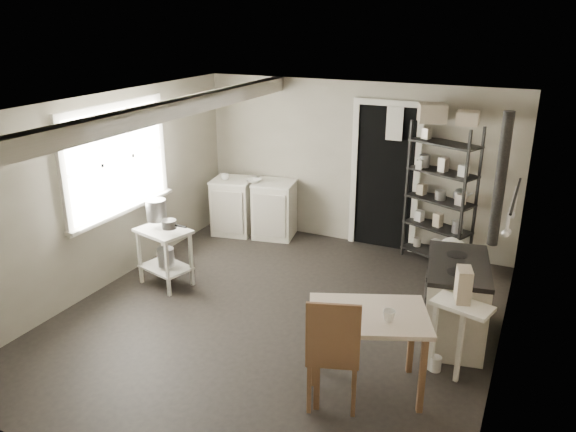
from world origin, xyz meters
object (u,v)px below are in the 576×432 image
at_px(work_table, 367,352).
at_px(chair, 333,352).
at_px(shelf_rack, 441,194).
at_px(stove, 455,298).
at_px(prep_table, 165,254).
at_px(stockpot, 156,210).
at_px(base_cabinets, 254,205).
at_px(flour_sack, 451,257).

bearing_deg(work_table, chair, -128.60).
height_order(shelf_rack, stove, shelf_rack).
relative_size(prep_table, stockpot, 2.79).
distance_m(stockpot, chair, 3.04).
xyz_separation_m(prep_table, chair, (2.63, -1.21, 0.08)).
distance_m(stockpot, work_table, 3.15).
distance_m(base_cabinets, shelf_rack, 2.72).
bearing_deg(shelf_rack, work_table, -66.54).
height_order(chair, flour_sack, chair).
bearing_deg(stockpot, stove, 3.80).
height_order(stove, chair, chair).
relative_size(work_table, chair, 0.96).
xyz_separation_m(shelf_rack, stove, (0.54, -1.81, -0.51)).
relative_size(stockpot, shelf_rack, 0.14).
bearing_deg(shelf_rack, flour_sack, -27.15).
bearing_deg(shelf_rack, stove, -49.86).
distance_m(prep_table, stove, 3.40).
distance_m(chair, flour_sack, 3.01).
bearing_deg(flour_sack, prep_table, -150.68).
bearing_deg(stove, shelf_rack, 96.20).
xyz_separation_m(stove, flour_sack, (-0.27, 1.49, -0.20)).
distance_m(work_table, flour_sack, 2.71).
relative_size(stove, chair, 1.01).
distance_m(base_cabinets, flour_sack, 2.95).
bearing_deg(chair, flour_sack, 62.74).
xyz_separation_m(stockpot, chair, (2.73, -1.24, -0.45)).
xyz_separation_m(base_cabinets, work_table, (2.66, -2.87, -0.08)).
xyz_separation_m(stove, work_table, (-0.54, -1.21, -0.06)).
bearing_deg(stove, prep_table, 174.14).
bearing_deg(work_table, shelf_rack, 89.83).
bearing_deg(chair, stove, 44.84).
bearing_deg(prep_table, stove, 4.45).
height_order(prep_table, base_cabinets, base_cabinets).
height_order(work_table, chair, chair).
bearing_deg(work_table, prep_table, 161.61).
relative_size(shelf_rack, stove, 1.77).
bearing_deg(flour_sack, stockpot, -151.89).
bearing_deg(flour_sack, stove, -79.57).
distance_m(shelf_rack, stove, 1.95).
relative_size(prep_table, chair, 0.69).
bearing_deg(prep_table, flour_sack, 29.32).
bearing_deg(stove, base_cabinets, 142.30).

